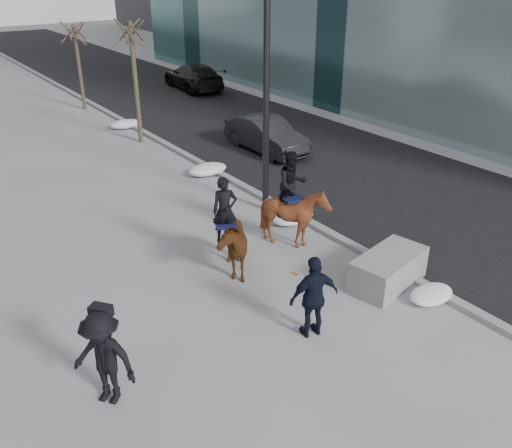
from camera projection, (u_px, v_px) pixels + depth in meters
ground at (288, 306)px, 11.75m from camera, size 120.00×120.00×0.00m
road at (269, 138)px, 22.70m from camera, size 8.00×90.00×0.01m
curb at (185, 155)px, 20.59m from camera, size 0.25×90.00×0.12m
planter at (388, 270)px, 12.37m from camera, size 2.07×1.32×0.77m
car_near at (266, 135)px, 20.90m from camera, size 1.39×3.99×1.31m
car_far at (193, 76)px, 30.86m from camera, size 2.46×5.10×1.43m
tree_near at (135, 78)px, 21.08m from camera, size 1.20×1.20×5.20m
tree_far at (79, 64)px, 26.05m from camera, size 1.20×1.20×4.44m
mounted_left at (229, 238)px, 12.71m from camera, size 1.48×2.00×2.35m
mounted_right at (294, 210)px, 13.83m from camera, size 1.59×1.72×2.52m
feeder at (314, 297)px, 10.50m from camera, size 1.10×0.97×1.75m
camera_crew at (103, 358)px, 8.88m from camera, size 1.20×1.30×1.75m
lamppost at (266, 34)px, 14.11m from camera, size 0.25×0.94×9.09m
snow_piles at (217, 175)px, 18.37m from camera, size 1.42×17.37×0.36m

